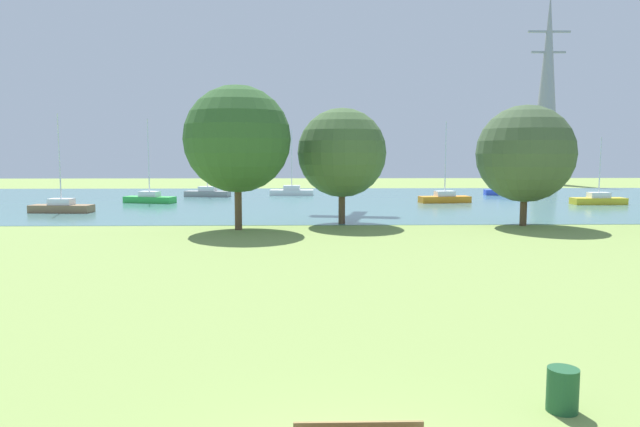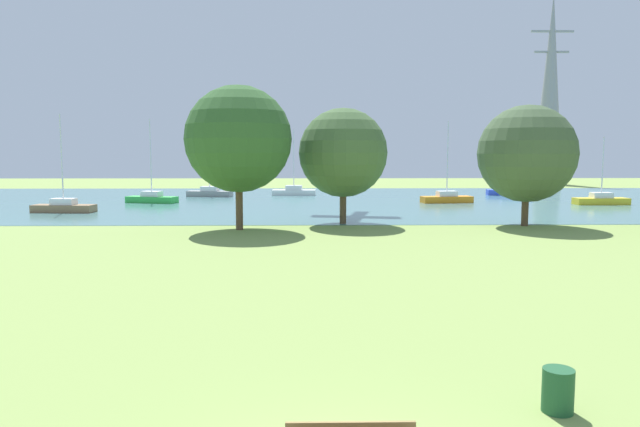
# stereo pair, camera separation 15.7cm
# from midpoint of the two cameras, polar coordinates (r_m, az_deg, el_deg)

# --- Properties ---
(ground_plane) EXTENTS (160.00, 160.00, 0.00)m
(ground_plane) POSITION_cam_midpoint_polar(r_m,az_deg,el_deg) (29.92, -0.10, -3.06)
(ground_plane) COLOR #7F994C
(litter_bin) EXTENTS (0.56, 0.56, 0.80)m
(litter_bin) POSITION_cam_midpoint_polar(r_m,az_deg,el_deg) (11.83, 22.29, -15.68)
(litter_bin) COLOR #1E512D
(litter_bin) RESTS_ON ground
(water_surface) EXTENTS (140.00, 40.00, 0.02)m
(water_surface) POSITION_cam_midpoint_polar(r_m,az_deg,el_deg) (57.74, -0.69, 1.28)
(water_surface) COLOR slate
(water_surface) RESTS_ON ground
(sailboat_green) EXTENTS (5.03, 2.74, 7.85)m
(sailboat_green) POSITION_cam_midpoint_polar(r_m,az_deg,el_deg) (57.12, -16.40, 1.46)
(sailboat_green) COLOR green
(sailboat_green) RESTS_ON water_surface
(sailboat_blue) EXTENTS (4.92, 1.96, 8.08)m
(sailboat_blue) POSITION_cam_midpoint_polar(r_m,az_deg,el_deg) (68.43, 17.73, 2.12)
(sailboat_blue) COLOR blue
(sailboat_blue) RESTS_ON water_surface
(sailboat_yellow) EXTENTS (4.83, 1.61, 6.12)m
(sailboat_yellow) POSITION_cam_midpoint_polar(r_m,az_deg,el_deg) (59.00, 25.52, 1.24)
(sailboat_yellow) COLOR yellow
(sailboat_yellow) RESTS_ON water_surface
(sailboat_white) EXTENTS (4.87, 1.76, 7.23)m
(sailboat_white) POSITION_cam_midpoint_polar(r_m,az_deg,el_deg) (64.91, -2.85, 2.19)
(sailboat_white) COLOR white
(sailboat_white) RESTS_ON water_surface
(sailboat_brown) EXTENTS (4.91, 1.89, 7.72)m
(sailboat_brown) POSITION_cam_midpoint_polar(r_m,az_deg,el_deg) (50.30, -24.05, 0.61)
(sailboat_brown) COLOR brown
(sailboat_brown) RESTS_ON water_surface
(sailboat_gray) EXTENTS (4.98, 2.23, 6.60)m
(sailboat_gray) POSITION_cam_midpoint_polar(r_m,az_deg,el_deg) (63.98, -11.02, 2.03)
(sailboat_gray) COLOR gray
(sailboat_gray) RESTS_ON water_surface
(sailboat_orange) EXTENTS (4.97, 2.22, 7.63)m
(sailboat_orange) POSITION_cam_midpoint_polar(r_m,az_deg,el_deg) (56.44, 12.02, 1.52)
(sailboat_orange) COLOR orange
(sailboat_orange) RESTS_ON water_surface
(tree_mid_shore) EXTENTS (6.49, 6.49, 8.77)m
(tree_mid_shore) POSITION_cam_midpoint_polar(r_m,az_deg,el_deg) (35.82, -8.22, 7.22)
(tree_mid_shore) COLOR brown
(tree_mid_shore) RESTS_ON ground
(tree_west_near) EXTENTS (5.85, 5.85, 7.63)m
(tree_west_near) POSITION_cam_midpoint_polar(r_m,az_deg,el_deg) (38.49, 2.05, 5.95)
(tree_west_near) COLOR brown
(tree_west_near) RESTS_ON ground
(tree_east_far) EXTENTS (6.21, 6.21, 7.75)m
(tree_east_far) POSITION_cam_midpoint_polar(r_m,az_deg,el_deg) (39.65, 19.36, 5.53)
(tree_east_far) COLOR brown
(tree_east_far) RESTS_ON ground
(electricity_pylon) EXTENTS (6.40, 4.40, 28.45)m
(electricity_pylon) POSITION_cam_midpoint_polar(r_m,az_deg,el_deg) (96.01, 21.28, 11.23)
(electricity_pylon) COLOR gray
(electricity_pylon) RESTS_ON ground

